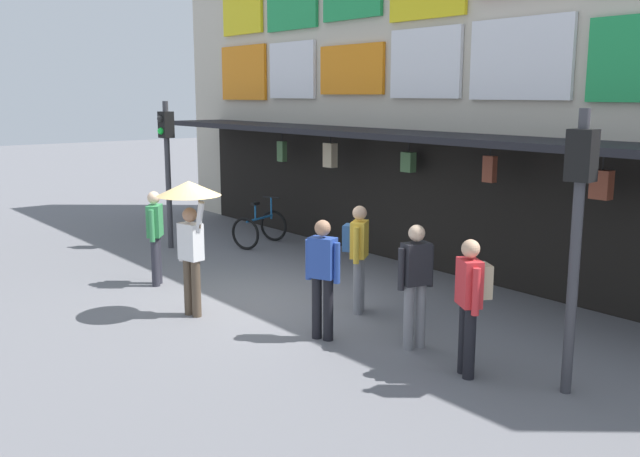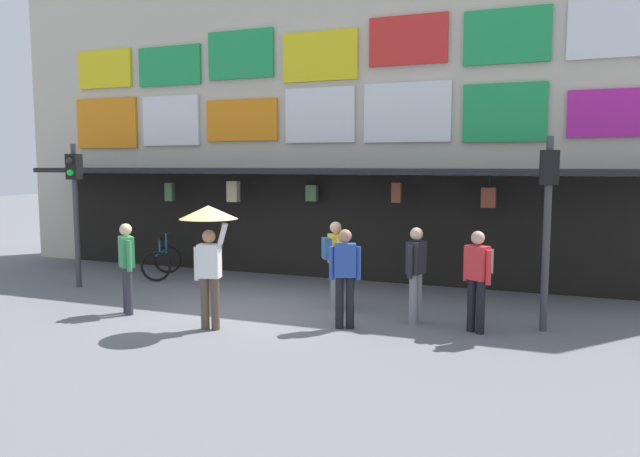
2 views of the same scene
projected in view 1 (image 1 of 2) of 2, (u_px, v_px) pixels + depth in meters
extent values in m
plane|color=slate|center=(251.00, 302.00, 11.50)|extent=(80.00, 80.00, 0.00)
cube|color=beige|center=(449.00, 59.00, 13.55)|extent=(18.00, 1.20, 8.00)
cube|color=black|center=(399.00, 135.00, 13.02)|extent=(15.30, 1.40, 0.12)
cube|color=yellow|center=(242.00, 14.00, 17.77)|extent=(1.75, 0.08, 1.02)
cube|color=green|center=(292.00, 7.00, 16.16)|extent=(1.88, 0.08, 1.00)
cube|color=orange|center=(244.00, 73.00, 18.05)|extent=(2.00, 0.08, 1.36)
cube|color=white|center=(292.00, 70.00, 16.42)|extent=(1.72, 0.08, 1.29)
cube|color=orange|center=(351.00, 70.00, 14.81)|extent=(1.98, 0.08, 1.03)
cube|color=white|center=(425.00, 63.00, 13.17)|extent=(1.76, 0.08, 1.29)
cube|color=white|center=(520.00, 59.00, 11.55)|extent=(1.99, 0.08, 1.33)
cylinder|color=black|center=(282.00, 136.00, 16.20)|extent=(0.02, 0.02, 0.27)
cube|color=#477042|center=(282.00, 151.00, 16.26)|extent=(0.22, 0.13, 0.46)
cylinder|color=black|center=(330.00, 138.00, 14.58)|extent=(0.02, 0.02, 0.19)
cube|color=tan|center=(330.00, 155.00, 14.65)|extent=(0.28, 0.17, 0.50)
cylinder|color=black|center=(409.00, 145.00, 13.33)|extent=(0.02, 0.02, 0.28)
cube|color=#477042|center=(408.00, 162.00, 13.39)|extent=(0.27, 0.16, 0.38)
cylinder|color=black|center=(491.00, 150.00, 11.54)|extent=(0.02, 0.02, 0.19)
cube|color=brown|center=(490.00, 169.00, 11.60)|extent=(0.21, 0.12, 0.44)
cylinder|color=black|center=(603.00, 161.00, 10.07)|extent=(0.02, 0.02, 0.27)
cube|color=brown|center=(601.00, 185.00, 10.14)|extent=(0.29, 0.18, 0.42)
cube|color=black|center=(422.00, 204.00, 13.69)|extent=(15.30, 0.04, 2.50)
cylinder|color=#38383D|center=(168.00, 176.00, 15.30)|extent=(0.12, 0.12, 3.20)
cube|color=black|center=(166.00, 125.00, 15.09)|extent=(0.30, 0.27, 0.56)
sphere|color=black|center=(161.00, 119.00, 14.98)|extent=(0.15, 0.15, 0.15)
sphere|color=#19DB3D|center=(161.00, 131.00, 15.03)|extent=(0.15, 0.15, 0.15)
cylinder|color=#38383D|center=(575.00, 256.00, 7.73)|extent=(0.12, 0.12, 3.20)
cube|color=black|center=(582.00, 155.00, 7.53)|extent=(0.31, 0.28, 0.56)
sphere|color=red|center=(588.00, 143.00, 7.60)|extent=(0.15, 0.15, 0.15)
sphere|color=black|center=(586.00, 167.00, 7.64)|extent=(0.15, 0.15, 0.15)
torus|color=black|center=(273.00, 226.00, 16.25)|extent=(0.69, 0.32, 0.72)
torus|color=black|center=(245.00, 234.00, 15.32)|extent=(0.69, 0.32, 0.72)
cylinder|color=#1E66A8|center=(260.00, 219.00, 15.74)|extent=(0.41, 0.94, 0.05)
cylinder|color=#1E66A8|center=(255.00, 212.00, 15.56)|extent=(0.04, 0.04, 0.35)
cube|color=black|center=(255.00, 204.00, 15.53)|extent=(0.17, 0.22, 0.06)
cylinder|color=#1E66A8|center=(271.00, 208.00, 16.10)|extent=(0.04, 0.04, 0.50)
cylinder|color=black|center=(271.00, 197.00, 16.06)|extent=(0.42, 0.20, 0.04)
cylinder|color=brown|center=(188.00, 287.00, 10.79)|extent=(0.14, 0.14, 0.88)
cylinder|color=brown|center=(196.00, 289.00, 10.68)|extent=(0.14, 0.14, 0.88)
cube|color=white|center=(191.00, 242.00, 10.60)|extent=(0.40, 0.29, 0.56)
sphere|color=#A87A5B|center=(190.00, 215.00, 10.53)|extent=(0.22, 0.22, 0.22)
cylinder|color=white|center=(181.00, 243.00, 10.75)|extent=(0.09, 0.09, 0.56)
cylinder|color=white|center=(200.00, 217.00, 10.39)|extent=(0.23, 0.09, 0.48)
cylinder|color=#4C3823|center=(199.00, 210.00, 10.37)|extent=(0.02, 0.02, 0.55)
cone|color=#E0B770|center=(189.00, 188.00, 10.45)|extent=(0.96, 0.96, 0.22)
cylinder|color=gray|center=(420.00, 316.00, 9.39)|extent=(0.14, 0.14, 0.88)
cylinder|color=gray|center=(409.00, 317.00, 9.32)|extent=(0.14, 0.14, 0.88)
cube|color=#232328|center=(416.00, 264.00, 9.22)|extent=(0.30, 0.40, 0.56)
sphere|color=beige|center=(417.00, 233.00, 9.14)|extent=(0.22, 0.22, 0.22)
cylinder|color=#232328|center=(430.00, 266.00, 9.32)|extent=(0.09, 0.09, 0.56)
cylinder|color=#232328|center=(401.00, 269.00, 9.14)|extent=(0.09, 0.09, 0.56)
cylinder|color=black|center=(470.00, 343.00, 8.34)|extent=(0.14, 0.14, 0.88)
cylinder|color=black|center=(464.00, 338.00, 8.52)|extent=(0.14, 0.14, 0.88)
cube|color=red|center=(469.00, 283.00, 8.30)|extent=(0.42, 0.37, 0.56)
sphere|color=tan|center=(471.00, 249.00, 8.22)|extent=(0.22, 0.22, 0.22)
cylinder|color=red|center=(476.00, 292.00, 8.09)|extent=(0.09, 0.09, 0.56)
cylinder|color=red|center=(463.00, 282.00, 8.52)|extent=(0.09, 0.09, 0.56)
cube|color=tan|center=(482.00, 280.00, 8.32)|extent=(0.32, 0.28, 0.40)
cylinder|color=gray|center=(360.00, 283.00, 10.99)|extent=(0.14, 0.14, 0.88)
cylinder|color=gray|center=(358.00, 286.00, 10.82)|extent=(0.14, 0.14, 0.88)
cube|color=gold|center=(359.00, 239.00, 10.77)|extent=(0.39, 0.42, 0.56)
sphere|color=tan|center=(360.00, 213.00, 10.69)|extent=(0.22, 0.22, 0.22)
cylinder|color=gold|center=(362.00, 240.00, 10.99)|extent=(0.09, 0.09, 0.56)
cylinder|color=gold|center=(356.00, 245.00, 10.57)|extent=(0.09, 0.09, 0.56)
cube|color=#2D5693|center=(349.00, 237.00, 10.81)|extent=(0.29, 0.32, 0.40)
cylinder|color=black|center=(317.00, 308.00, 9.74)|extent=(0.14, 0.14, 0.88)
cylinder|color=black|center=(328.00, 309.00, 9.66)|extent=(0.14, 0.14, 0.88)
cube|color=#28479E|center=(323.00, 258.00, 9.56)|extent=(0.42, 0.34, 0.56)
sphere|color=#A87A5B|center=(323.00, 228.00, 9.49)|extent=(0.22, 0.22, 0.22)
cylinder|color=#28479E|center=(309.00, 259.00, 9.68)|extent=(0.09, 0.09, 0.56)
cylinder|color=#28479E|center=(337.00, 263.00, 9.47)|extent=(0.09, 0.09, 0.56)
cylinder|color=#2D2D38|center=(155.00, 262.00, 12.39)|extent=(0.14, 0.14, 0.88)
cylinder|color=#2D2D38|center=(158.00, 260.00, 12.57)|extent=(0.14, 0.14, 0.88)
cube|color=#388E51|center=(155.00, 221.00, 12.35)|extent=(0.42, 0.40, 0.56)
sphere|color=beige|center=(154.00, 198.00, 12.27)|extent=(0.22, 0.22, 0.22)
cylinder|color=#388E51|center=(152.00, 226.00, 12.14)|extent=(0.09, 0.09, 0.56)
cylinder|color=#388E51|center=(158.00, 221.00, 12.57)|extent=(0.09, 0.09, 0.56)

